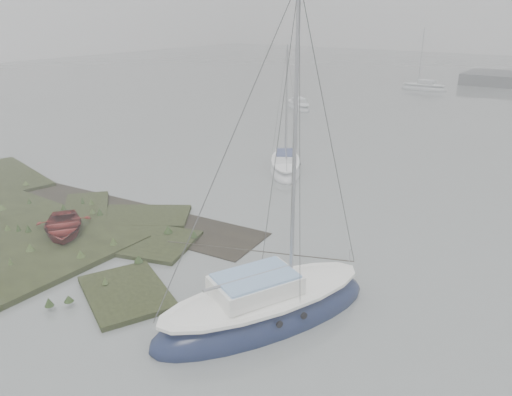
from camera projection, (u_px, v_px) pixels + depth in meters
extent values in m
plane|color=slate|center=(415.00, 129.00, 40.41)|extent=(160.00, 160.00, 0.00)
ellipsoid|color=#151E3E|center=(264.00, 315.00, 15.57)|extent=(5.36, 7.84, 1.82)
ellipsoid|color=white|center=(265.00, 295.00, 15.31)|extent=(4.51, 6.76, 0.51)
cube|color=white|center=(255.00, 285.00, 15.00)|extent=(2.53, 3.01, 0.54)
cube|color=#88AEDA|center=(255.00, 276.00, 14.89)|extent=(2.35, 2.77, 0.09)
cylinder|color=#939399|center=(295.00, 143.00, 14.11)|extent=(0.12, 0.12, 8.57)
cylinder|color=#939399|center=(249.00, 278.00, 14.80)|extent=(1.34, 2.77, 0.10)
ellipsoid|color=silver|center=(285.00, 169.00, 29.95)|extent=(4.56, 5.59, 1.34)
ellipsoid|color=white|center=(286.00, 160.00, 29.76)|extent=(3.86, 4.80, 0.38)
cube|color=white|center=(286.00, 156.00, 29.43)|extent=(2.03, 2.23, 0.39)
cube|color=navy|center=(286.00, 152.00, 29.35)|extent=(1.88, 2.05, 0.06)
cylinder|color=#939399|center=(286.00, 101.00, 29.21)|extent=(0.09, 0.09, 6.30)
cylinder|color=#939399|center=(286.00, 153.00, 29.20)|extent=(1.28, 1.88, 0.07)
ellipsoid|color=#AFB2B8|center=(298.00, 108.00, 48.73)|extent=(4.69, 4.22, 1.16)
ellipsoid|color=silver|center=(298.00, 103.00, 48.57)|extent=(4.01, 3.59, 0.33)
cube|color=silver|center=(299.00, 100.00, 48.28)|extent=(1.91, 1.82, 0.34)
cube|color=silver|center=(299.00, 98.00, 48.22)|extent=(1.76, 1.68, 0.05)
cylinder|color=#939399|center=(297.00, 71.00, 48.07)|extent=(0.07, 0.07, 5.45)
cylinder|color=#939399|center=(300.00, 98.00, 48.09)|extent=(1.52, 1.25, 0.06)
ellipsoid|color=#B0B4BB|center=(423.00, 89.00, 59.83)|extent=(5.48, 1.84, 1.33)
ellipsoid|color=silver|center=(424.00, 85.00, 59.64)|extent=(4.78, 1.47, 0.38)
cube|color=silver|center=(426.00, 82.00, 59.39)|extent=(1.88, 1.19, 0.39)
cube|color=#B3B7BF|center=(427.00, 80.00, 59.32)|extent=(1.73, 1.11, 0.06)
cylinder|color=#939399|center=(422.00, 55.00, 58.81)|extent=(0.09, 0.09, 6.25)
cylinder|color=#939399|center=(428.00, 80.00, 59.23)|extent=(2.19, 0.09, 0.07)
imported|color=maroon|center=(63.00, 226.00, 20.91)|extent=(3.97, 3.77, 0.67)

